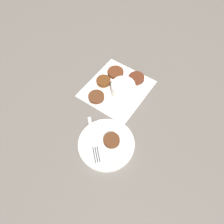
% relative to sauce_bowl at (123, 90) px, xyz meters
% --- Properties ---
extents(ground_plane, '(4.00, 4.00, 0.00)m').
position_rel_sauce_bowl_xyz_m(ground_plane, '(-0.01, -0.04, -0.03)').
color(ground_plane, '#605B56').
extents(napkin, '(0.28, 0.26, 0.00)m').
position_rel_sauce_bowl_xyz_m(napkin, '(-0.01, -0.03, -0.03)').
color(napkin, white).
rests_on(napkin, ground_plane).
extents(sauce_bowl, '(0.10, 0.12, 0.10)m').
position_rel_sauce_bowl_xyz_m(sauce_bowl, '(0.00, 0.00, 0.00)').
color(sauce_bowl, white).
rests_on(sauce_bowl, napkin).
extents(fritter_0, '(0.07, 0.07, 0.01)m').
position_rel_sauce_bowl_xyz_m(fritter_0, '(-0.08, -0.08, -0.02)').
color(fritter_0, '#582B17').
rests_on(fritter_0, napkin).
extents(fritter_1, '(0.07, 0.07, 0.01)m').
position_rel_sauce_bowl_xyz_m(fritter_1, '(0.07, -0.08, -0.02)').
color(fritter_1, '#522D19').
rests_on(fritter_1, napkin).
extents(fritter_2, '(0.06, 0.06, 0.02)m').
position_rel_sauce_bowl_xyz_m(fritter_2, '(-0.01, -0.10, -0.02)').
color(fritter_2, '#593015').
rests_on(fritter_2, napkin).
extents(fritter_3, '(0.07, 0.07, 0.02)m').
position_rel_sauce_bowl_xyz_m(fritter_3, '(-0.10, 0.02, -0.02)').
color(fritter_3, '#522617').
rests_on(fritter_3, napkin).
extents(serving_plate, '(0.20, 0.20, 0.02)m').
position_rel_sauce_bowl_xyz_m(serving_plate, '(0.23, 0.05, -0.02)').
color(serving_plate, white).
rests_on(serving_plate, ground_plane).
extents(fritter_on_plate, '(0.06, 0.06, 0.02)m').
position_rel_sauce_bowl_xyz_m(fritter_on_plate, '(0.22, 0.07, 0.00)').
color(fritter_on_plate, '#512D19').
rests_on(fritter_on_plate, serving_plate).
extents(fork, '(0.15, 0.14, 0.00)m').
position_rel_sauce_bowl_xyz_m(fork, '(0.26, 0.02, -0.01)').
color(fork, silver).
rests_on(fork, serving_plate).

